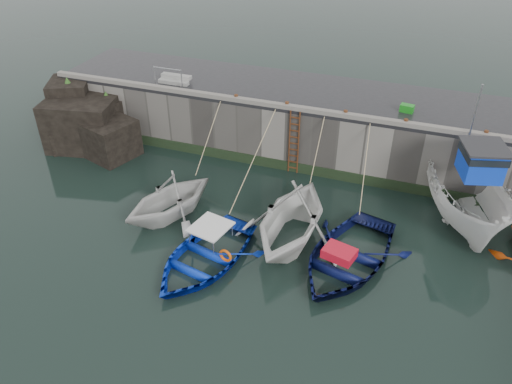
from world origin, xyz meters
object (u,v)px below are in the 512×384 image
(boat_far_white, at_px, (466,194))
(bollard_a, at_px, (236,97))
(ladder, at_px, (294,143))
(boat_near_blue, at_px, (204,262))
(boat_near_white, at_px, (171,214))
(bollard_d, at_px, (406,122))
(bollard_e, at_px, (486,134))
(bollard_c, at_px, (345,113))
(boat_near_blacktrim, at_px, (290,240))
(bollard_b, at_px, (287,105))
(fish_crate, at_px, (407,108))
(boat_near_navy, at_px, (346,262))

(boat_far_white, xyz_separation_m, bollard_a, (-10.71, 1.43, 2.14))
(ladder, distance_m, boat_near_blue, 7.65)
(ladder, height_order, boat_near_white, ladder)
(bollard_d, distance_m, bollard_e, 3.20)
(boat_far_white, distance_m, bollard_c, 6.08)
(boat_near_blacktrim, xyz_separation_m, bollard_c, (0.82, 5.36, 3.30))
(bollard_c, bearing_deg, boat_near_blue, -114.43)
(bollard_c, bearing_deg, boat_near_blacktrim, -98.70)
(boat_near_blacktrim, bearing_deg, bollard_c, 84.23)
(ladder, relative_size, bollard_b, 11.43)
(ladder, xyz_separation_m, bollard_a, (-3.00, 0.34, 1.71))
(boat_far_white, xyz_separation_m, bollard_d, (-2.91, 1.43, 2.14))
(fish_crate, bearing_deg, bollard_a, -161.13)
(boat_near_blue, bearing_deg, bollard_a, 114.60)
(boat_near_white, bearing_deg, bollard_d, 56.05)
(ladder, xyz_separation_m, boat_near_white, (-3.91, -5.11, -1.59))
(boat_near_blacktrim, height_order, bollard_c, bollard_c)
(boat_near_blacktrim, bearing_deg, bollard_a, 132.19)
(ladder, xyz_separation_m, bollard_d, (4.80, 0.34, 1.71))
(boat_near_white, relative_size, boat_near_navy, 0.78)
(ladder, xyz_separation_m, boat_near_blacktrim, (1.38, -5.02, -1.59))
(boat_far_white, height_order, bollard_d, boat_far_white)
(bollard_c, bearing_deg, bollard_a, 180.00)
(boat_near_blacktrim, bearing_deg, boat_far_white, 34.77)
(boat_near_navy, xyz_separation_m, boat_far_white, (3.96, 4.50, 1.16))
(boat_near_white, distance_m, bollard_e, 13.51)
(boat_near_white, bearing_deg, boat_near_navy, 20.39)
(bollard_e, bearing_deg, bollard_d, 180.00)
(boat_near_white, distance_m, boat_near_blue, 3.45)
(boat_far_white, distance_m, bollard_b, 8.60)
(bollard_a, distance_m, bollard_e, 11.00)
(fish_crate, distance_m, bollard_b, 5.39)
(bollard_c, relative_size, bollard_e, 1.00)
(ladder, distance_m, boat_near_white, 6.63)
(boat_near_blacktrim, relative_size, fish_crate, 9.00)
(ladder, height_order, fish_crate, fish_crate)
(ladder, relative_size, boat_near_blue, 0.63)
(boat_near_navy, relative_size, bollard_c, 19.85)
(boat_near_blacktrim, xyz_separation_m, bollard_e, (6.62, 5.36, 3.30))
(ladder, xyz_separation_m, fish_crate, (4.71, 1.73, 1.74))
(boat_near_blue, relative_size, boat_far_white, 0.67)
(boat_near_blacktrim, relative_size, bollard_c, 19.12)
(boat_near_navy, relative_size, bollard_b, 19.85)
(boat_near_white, relative_size, boat_far_white, 0.57)
(boat_far_white, relative_size, bollard_e, 27.29)
(boat_near_blacktrim, bearing_deg, bollard_b, 112.27)
(boat_near_blue, xyz_separation_m, boat_far_white, (9.01, 6.28, 1.16))
(boat_far_white, height_order, bollard_b, boat_far_white)
(boat_near_navy, distance_m, bollard_b, 8.01)
(boat_far_white, xyz_separation_m, fish_crate, (-3.00, 2.83, 2.17))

